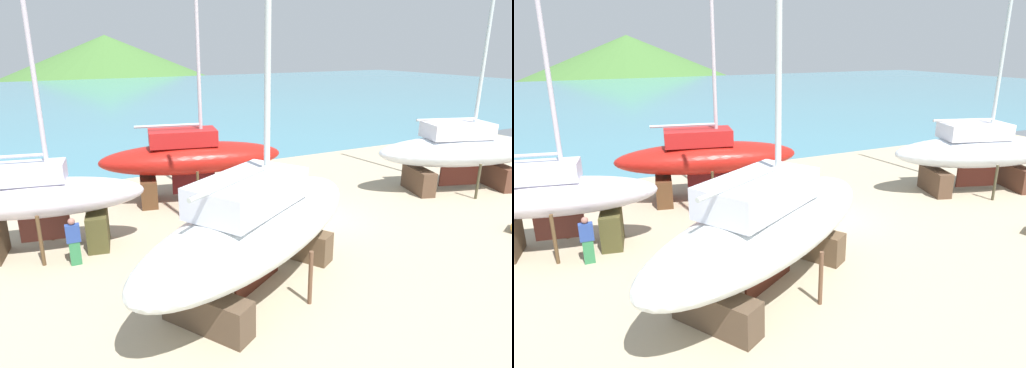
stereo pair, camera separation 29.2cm
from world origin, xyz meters
The scene contains 8 objects.
ground_plane centered at (0.00, -2.37, 0.00)m, with size 46.83×46.83×0.00m, color tan.
sea_water centered at (0.00, 47.05, 0.00)m, with size 161.36×75.42×0.01m, color teal.
headland_hill centered at (9.67, 106.84, 0.00)m, with size 89.65×89.65×18.28m, color #467434.
sailboat_far_slipway centered at (-4.51, -3.77, 1.99)m, with size 9.86×7.55×14.78m.
sailboat_small_center centered at (-9.90, 1.64, 1.93)m, with size 6.96×3.10×11.81m.
sailboat_large_starboard centered at (8.61, -0.06, 1.99)m, with size 8.97×5.13×14.62m.
sailboat_mid_port centered at (-3.52, 4.55, 1.98)m, with size 8.55×4.16×13.81m.
worker centered at (-9.12, 0.21, 0.84)m, with size 0.45×0.26×1.62m.
Camera 2 is at (-9.60, -14.22, 6.90)m, focal length 31.04 mm.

